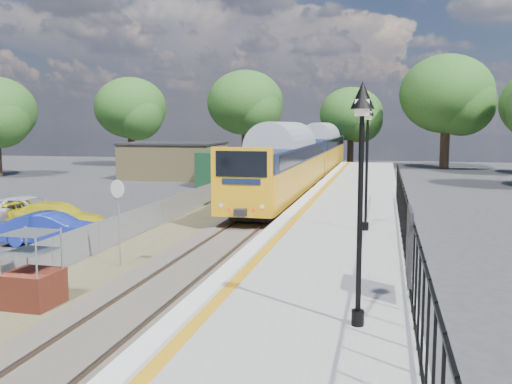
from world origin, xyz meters
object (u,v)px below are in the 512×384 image
(victorian_lamp_north, at_px, (367,136))
(train, at_px, (306,155))
(victorian_lamp_south, at_px, (361,147))
(brick_plinth, at_px, (32,271))
(speed_sign, at_px, (118,208))
(car_yellow, at_px, (58,218))
(car_white, at_px, (29,212))
(car_blue, at_px, (52,229))

(victorian_lamp_north, distance_m, train, 23.82)
(victorian_lamp_south, relative_size, brick_plinth, 2.27)
(speed_sign, distance_m, car_yellow, 7.62)
(victorian_lamp_south, distance_m, car_yellow, 17.97)
(train, xyz_separation_m, car_white, (-10.07, -20.78, -1.65))
(brick_plinth, height_order, speed_sign, speed_sign)
(victorian_lamp_north, relative_size, brick_plinth, 2.27)
(victorian_lamp_south, relative_size, car_blue, 1.18)
(car_blue, xyz_separation_m, car_white, (-3.37, 3.42, 0.05))
(speed_sign, bearing_deg, car_yellow, 156.49)
(victorian_lamp_north, relative_size, car_white, 0.93)
(brick_plinth, relative_size, car_white, 0.41)
(train, height_order, brick_plinth, train)
(car_white, bearing_deg, car_blue, -139.89)
(brick_plinth, xyz_separation_m, car_white, (-7.24, 10.39, -0.28))
(car_yellow, bearing_deg, victorian_lamp_north, -92.88)
(victorian_lamp_north, relative_size, train, 0.11)
(train, bearing_deg, car_white, -115.86)
(train, xyz_separation_m, speed_sign, (-2.50, -26.94, -0.33))
(car_blue, bearing_deg, victorian_lamp_north, -91.35)
(victorian_lamp_south, relative_size, victorian_lamp_north, 1.00)
(train, relative_size, brick_plinth, 20.15)
(car_yellow, bearing_deg, train, -17.07)
(victorian_lamp_south, distance_m, brick_plinth, 9.19)
(victorian_lamp_north, xyz_separation_m, brick_plinth, (-8.14, -8.03, -3.33))
(victorian_lamp_south, bearing_deg, car_yellow, 139.82)
(speed_sign, bearing_deg, brick_plinth, -74.65)
(brick_plinth, distance_m, car_white, 12.66)
(victorian_lamp_north, height_order, brick_plinth, victorian_lamp_north)
(car_yellow, height_order, car_white, car_white)
(brick_plinth, height_order, car_blue, brick_plinth)
(car_blue, relative_size, car_white, 0.78)
(train, xyz_separation_m, car_blue, (-6.70, -24.20, -1.70))
(car_blue, height_order, car_yellow, car_yellow)
(brick_plinth, distance_m, car_yellow, 10.69)
(train, bearing_deg, car_blue, -105.48)
(victorian_lamp_north, distance_m, speed_sign, 8.97)
(victorian_lamp_north, bearing_deg, train, 102.90)
(car_yellow, xyz_separation_m, car_white, (-2.13, 1.00, 0.03))
(victorian_lamp_south, bearing_deg, car_blue, 143.78)
(victorian_lamp_south, height_order, speed_sign, victorian_lamp_south)
(victorian_lamp_north, xyz_separation_m, train, (-5.30, 23.14, -1.96))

